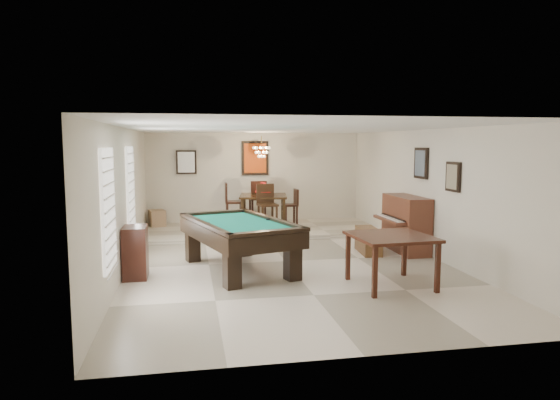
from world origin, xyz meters
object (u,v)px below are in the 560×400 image
object	(u,v)px
dining_chair_north	(257,202)
dining_chair_west	(234,206)
upright_piano	(400,224)
corner_bench	(157,218)
pool_table	(239,246)
flower_vase	(263,186)
dining_chair_east	(290,208)
dining_table	(263,209)
apothecary_chest	(135,252)
chandelier	(261,148)
piano_bench	(368,241)
dining_chair_south	(268,209)
square_table	(391,261)

from	to	relation	value
dining_chair_north	dining_chair_west	world-z (taller)	dining_chair_west
upright_piano	corner_bench	size ratio (longest dim) A/B	3.01
pool_table	flower_vase	size ratio (longest dim) A/B	11.85
corner_bench	dining_chair_east	bearing A→B (deg)	-12.74
dining_table	dining_chair_north	size ratio (longest dim) A/B	1.00
pool_table	upright_piano	xyz separation A→B (m)	(3.55, 0.93, 0.16)
apothecary_chest	chandelier	world-z (taller)	chandelier
piano_bench	dining_chair_north	bearing A→B (deg)	117.63
piano_bench	dining_chair_west	distance (m)	3.85
piano_bench	apothecary_chest	world-z (taller)	apothecary_chest
pool_table	dining_chair_south	distance (m)	3.16
square_table	corner_bench	world-z (taller)	square_table
pool_table	apothecary_chest	distance (m)	1.83
dining_chair_south	dining_chair_north	bearing A→B (deg)	83.90
pool_table	corner_bench	distance (m)	4.87
upright_piano	corner_bench	bearing A→B (deg)	145.52
dining_chair_south	dining_chair_east	distance (m)	1.07
upright_piano	dining_table	size ratio (longest dim) A/B	1.21
square_table	dining_chair_south	world-z (taller)	dining_chair_south
upright_piano	chandelier	xyz separation A→B (m)	(-2.58, 2.76, 1.60)
pool_table	dining_chair_east	distance (m)	4.15
piano_bench	flower_vase	size ratio (longest dim) A/B	4.23
apothecary_chest	dining_chair_south	size ratio (longest dim) A/B	0.75
apothecary_chest	piano_bench	bearing A→B (deg)	13.86
pool_table	piano_bench	size ratio (longest dim) A/B	2.80
dining_chair_north	dining_chair_west	size ratio (longest dim) A/B	0.99
apothecary_chest	dining_chair_north	size ratio (longest dim) A/B	0.76
chandelier	piano_bench	bearing A→B (deg)	-55.85
pool_table	square_table	xyz separation A→B (m)	(2.32, -1.49, -0.02)
chandelier	apothecary_chest	bearing A→B (deg)	-125.37
corner_bench	pool_table	bearing A→B (deg)	-69.20
pool_table	piano_bench	world-z (taller)	pool_table
dining_chair_west	dining_chair_north	bearing A→B (deg)	-40.59
dining_chair_north	chandelier	size ratio (longest dim) A/B	1.97
pool_table	dining_chair_west	bearing A→B (deg)	69.47
apothecary_chest	flower_vase	bearing A→B (deg)	54.43
piano_bench	dining_chair_east	distance (m)	3.07
piano_bench	chandelier	world-z (taller)	chandelier
apothecary_chest	flower_vase	xyz separation A→B (m)	(2.82, 3.95, 0.77)
dining_table	dining_chair_south	xyz separation A→B (m)	(-0.00, -0.74, 0.11)
dining_chair_north	dining_chair_west	distance (m)	1.06
chandelier	pool_table	bearing A→B (deg)	-104.68
piano_bench	dining_chair_south	bearing A→B (deg)	131.71
dining_chair_south	chandelier	size ratio (longest dim) A/B	2.00
flower_vase	dining_chair_north	distance (m)	0.93
dining_chair_north	apothecary_chest	bearing A→B (deg)	55.43
square_table	apothecary_chest	bearing A→B (deg)	162.96
dining_chair_east	chandelier	distance (m)	1.76
square_table	dining_chair_south	xyz separation A→B (m)	(-1.31, 4.48, 0.30)
piano_bench	corner_bench	world-z (taller)	corner_bench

